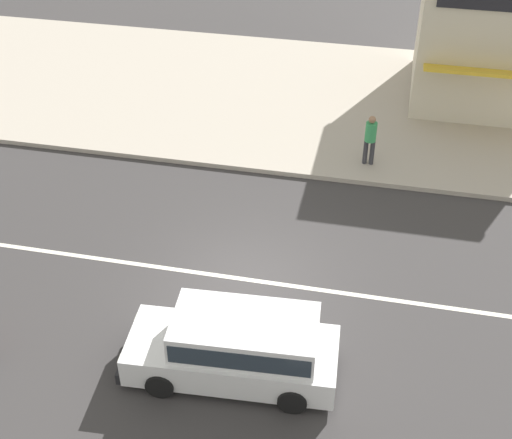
# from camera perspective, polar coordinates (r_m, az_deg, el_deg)

# --- Properties ---
(ground_plane) EXTENTS (160.00, 160.00, 0.00)m
(ground_plane) POSITION_cam_1_polar(r_m,az_deg,el_deg) (17.77, -0.70, -4.84)
(ground_plane) COLOR #383535
(lane_centre_stripe) EXTENTS (50.40, 0.14, 0.01)m
(lane_centre_stripe) POSITION_cam_1_polar(r_m,az_deg,el_deg) (17.76, -0.70, -4.83)
(lane_centre_stripe) COLOR silver
(lane_centre_stripe) RESTS_ON ground
(kerb_strip) EXTENTS (68.00, 10.00, 0.15)m
(kerb_strip) POSITION_cam_1_polar(r_m,az_deg,el_deg) (25.80, 4.11, 9.59)
(kerb_strip) COLOR #ADA393
(kerb_strip) RESTS_ON ground
(minivan_white_3) EXTENTS (4.61, 2.07, 1.56)m
(minivan_white_3) POSITION_cam_1_polar(r_m,az_deg,el_deg) (15.03, -1.48, -10.00)
(minivan_white_3) COLOR white
(minivan_white_3) RESTS_ON ground
(pedestrian_near_clock) EXTENTS (0.34, 0.34, 1.62)m
(pedestrian_near_clock) POSITION_cam_1_polar(r_m,az_deg,el_deg) (21.64, 9.14, 6.57)
(pedestrian_near_clock) COLOR #333338
(pedestrian_near_clock) RESTS_ON kerb_strip
(shopfront_corner_warung) EXTENTS (4.95, 5.63, 4.65)m
(shopfront_corner_warung) POSITION_cam_1_polar(r_m,az_deg,el_deg) (26.24, 18.35, 14.09)
(shopfront_corner_warung) COLOR beige
(shopfront_corner_warung) RESTS_ON kerb_strip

